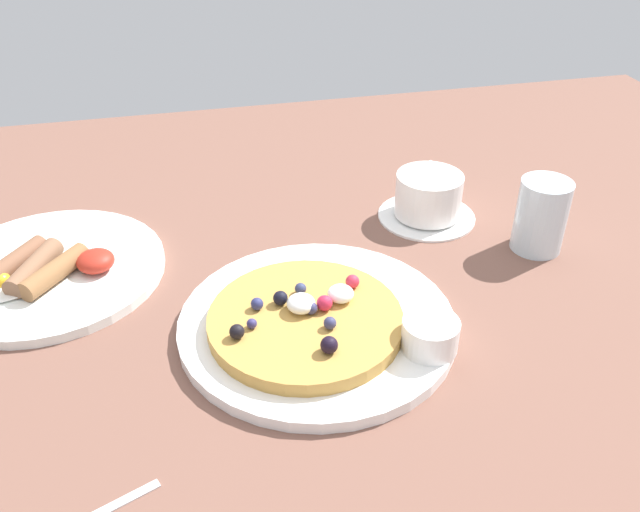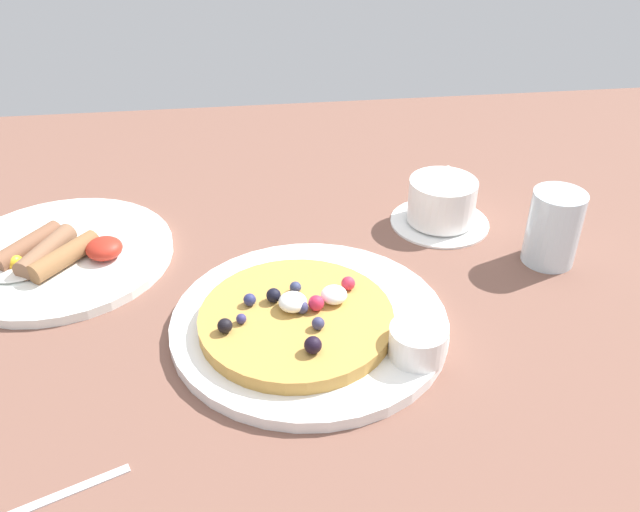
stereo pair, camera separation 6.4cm
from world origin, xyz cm
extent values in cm
cube|color=brown|center=(0.00, 0.00, -1.50)|extent=(171.28, 122.72, 3.00)
cylinder|color=white|center=(4.60, -4.03, 0.66)|extent=(29.00, 29.00, 1.33)
cylinder|color=#BF8D40|center=(3.12, -5.13, 2.11)|extent=(19.97, 19.97, 1.55)
sphere|color=navy|center=(-2.42, -5.87, 3.40)|extent=(1.04, 1.04, 1.04)
sphere|color=#CD2443|center=(5.24, -4.66, 3.70)|extent=(1.63, 1.63, 1.63)
sphere|color=navy|center=(3.42, -1.41, 3.50)|extent=(1.23, 1.23, 1.23)
sphere|color=black|center=(-4.02, -7.03, 3.63)|extent=(1.49, 1.49, 1.49)
sphere|color=#34345B|center=(3.77, -4.97, 3.54)|extent=(1.31, 1.31, 1.31)
sphere|color=black|center=(4.15, -11.05, 3.73)|extent=(1.70, 1.70, 1.70)
sphere|color=navy|center=(-1.46, -3.02, 3.53)|extent=(1.30, 1.30, 1.30)
sphere|color=#CD2B43|center=(9.04, -1.59, 3.63)|extent=(1.49, 1.49, 1.49)
sphere|color=#34355C|center=(5.06, -7.69, 3.52)|extent=(1.28, 1.28, 1.28)
sphere|color=black|center=(1.02, -2.73, 3.64)|extent=(1.52, 1.52, 1.52)
ellipsoid|color=white|center=(7.24, -3.49, 3.71)|extent=(2.74, 2.74, 1.65)
ellipsoid|color=white|center=(2.87, -4.26, 3.76)|extent=(2.93, 2.93, 1.76)
cylinder|color=white|center=(14.30, -10.96, 2.94)|extent=(5.63, 5.63, 3.22)
cylinder|color=#541F0F|center=(14.30, -10.96, 3.59)|extent=(4.61, 4.61, 0.39)
cylinder|color=white|center=(-23.85, 12.69, 0.58)|extent=(26.74, 26.74, 1.17)
cylinder|color=#8D5F39|center=(-22.50, 9.57, 2.36)|extent=(7.47, 8.57, 2.38)
cylinder|color=brown|center=(-24.86, 10.96, 2.36)|extent=(5.82, 9.23, 2.38)
cylinder|color=brown|center=(-27.23, 12.34, 2.36)|extent=(7.16, 8.76, 2.38)
ellipsoid|color=white|center=(-28.19, 9.56, 1.47)|extent=(7.97, 6.77, 0.60)
sphere|color=yellow|center=(-28.19, 9.56, 1.97)|extent=(2.00, 2.00, 2.00)
ellipsoid|color=#B0281B|center=(-18.16, 10.74, 2.35)|extent=(4.29, 4.29, 2.36)
cylinder|color=white|center=(24.09, 15.25, 0.31)|extent=(12.93, 12.93, 0.62)
cylinder|color=white|center=(24.09, 15.25, 3.43)|extent=(8.75, 8.75, 5.63)
torus|color=white|center=(26.11, 20.23, 3.72)|extent=(2.23, 3.96, 3.95)
cylinder|color=brown|center=(24.09, 15.25, 5.23)|extent=(7.44, 7.44, 0.45)
cylinder|color=silver|center=(34.61, 5.10, 4.57)|extent=(6.19, 6.19, 9.13)
camera|label=1|loc=(-7.49, -57.04, 45.21)|focal=37.48mm
camera|label=2|loc=(-1.16, -58.18, 45.21)|focal=37.48mm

